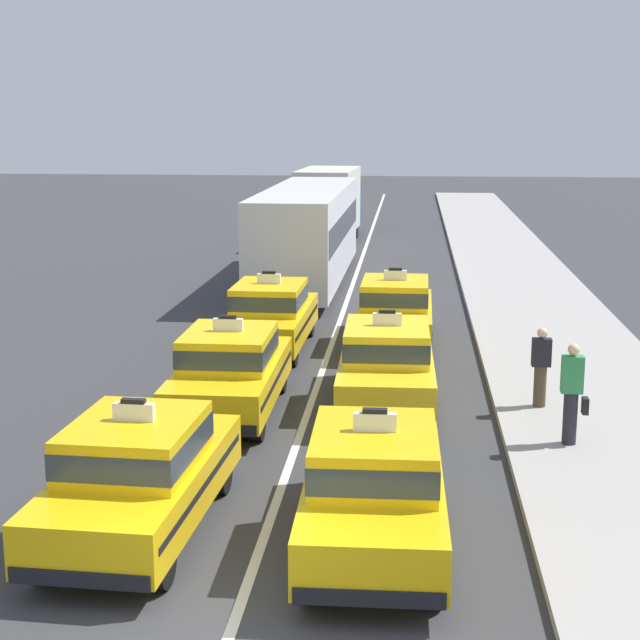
{
  "coord_description": "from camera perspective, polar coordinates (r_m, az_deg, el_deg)",
  "views": [
    {
      "loc": [
        1.92,
        -8.95,
        5.69
      ],
      "look_at": [
        0.0,
        11.49,
        1.3
      ],
      "focal_mm": 54.77,
      "sensor_mm": 36.0,
      "label": 1
    }
  ],
  "objects": [
    {
      "name": "lane_stripe_left_right",
      "position": [
        29.57,
        1.53,
        0.98
      ],
      "size": [
        0.14,
        80.0,
        0.01
      ],
      "primitive_type": "cube",
      "color": "silver",
      "rests_on": "ground"
    },
    {
      "name": "sidewalk_curb",
      "position": [
        24.88,
        13.72,
        -1.32
      ],
      "size": [
        4.0,
        90.0,
        0.15
      ],
      "primitive_type": "cube",
      "color": "#9E9993",
      "rests_on": "ground"
    },
    {
      "name": "taxi_left_nearest",
      "position": [
        13.66,
        -10.54,
        -8.78
      ],
      "size": [
        2.02,
        4.64,
        1.96
      ],
      "color": "black",
      "rests_on": "ground"
    },
    {
      "name": "taxi_left_second",
      "position": [
        18.66,
        -5.28,
        -2.92
      ],
      "size": [
        1.83,
        4.56,
        1.96
      ],
      "color": "black",
      "rests_on": "ground"
    },
    {
      "name": "taxi_left_third",
      "position": [
        23.64,
        -2.94,
        0.31
      ],
      "size": [
        1.91,
        4.6,
        1.96
      ],
      "color": "black",
      "rests_on": "ground"
    },
    {
      "name": "bus_left_fourth",
      "position": [
        32.66,
        -0.76,
        5.27
      ],
      "size": [
        2.66,
        11.23,
        3.22
      ],
      "color": "black",
      "rests_on": "ground"
    },
    {
      "name": "box_truck_left_fifth",
      "position": [
        43.43,
        0.61,
        6.91
      ],
      "size": [
        2.54,
        7.06,
        3.27
      ],
      "color": "black",
      "rests_on": "ground"
    },
    {
      "name": "taxi_right_nearest",
      "position": [
        13.05,
        3.19,
        -9.6
      ],
      "size": [
        1.88,
        4.59,
        1.96
      ],
      "color": "black",
      "rests_on": "ground"
    },
    {
      "name": "taxi_right_second",
      "position": [
        19.12,
        3.91,
        -2.54
      ],
      "size": [
        1.89,
        4.59,
        1.96
      ],
      "color": "black",
      "rests_on": "ground"
    },
    {
      "name": "taxi_right_third",
      "position": [
        24.17,
        4.4,
        0.55
      ],
      "size": [
        1.87,
        4.58,
        1.96
      ],
      "color": "black",
      "rests_on": "ground"
    },
    {
      "name": "pedestrian_near_crosswalk",
      "position": [
        17.04,
        14.51,
        -4.2
      ],
      "size": [
        0.47,
        0.24,
        1.75
      ],
      "color": "#23232D",
      "rests_on": "sidewalk_curb"
    },
    {
      "name": "pedestrian_mid_block",
      "position": [
        19.08,
        12.78,
        -2.68
      ],
      "size": [
        0.36,
        0.24,
        1.55
      ],
      "color": "#473828",
      "rests_on": "sidewalk_curb"
    }
  ]
}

